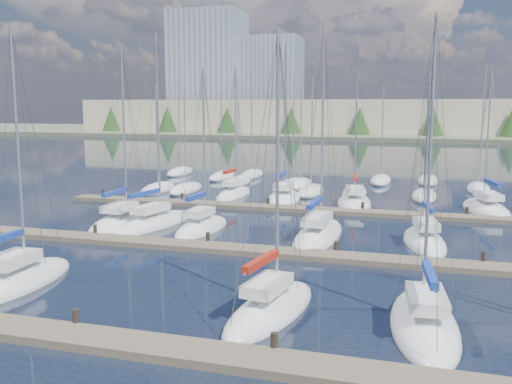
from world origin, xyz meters
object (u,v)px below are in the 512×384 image
(sailboat_l, at_px, (424,241))
(sailboat_d, at_px, (271,309))
(sailboat_e, at_px, (424,324))
(sailboat_j, at_px, (202,228))
(sailboat_i, at_px, (155,223))
(sailboat_n, at_px, (233,194))
(sailboat_c, at_px, (18,281))
(sailboat_o, at_px, (284,198))
(sailboat_k, at_px, (318,235))
(sailboat_q, at_px, (486,209))
(sailboat_h, at_px, (123,222))
(sailboat_p, at_px, (354,202))

(sailboat_l, bearing_deg, sailboat_d, -122.56)
(sailboat_e, relative_size, sailboat_j, 1.08)
(sailboat_l, relative_size, sailboat_d, 0.91)
(sailboat_i, bearing_deg, sailboat_e, -28.08)
(sailboat_n, bearing_deg, sailboat_c, -89.66)
(sailboat_o, bearing_deg, sailboat_d, -83.51)
(sailboat_k, xyz_separation_m, sailboat_n, (-10.94, 14.58, 0.02))
(sailboat_k, relative_size, sailboat_q, 1.20)
(sailboat_c, bearing_deg, sailboat_i, 86.26)
(sailboat_n, bearing_deg, sailboat_h, -100.74)
(sailboat_j, height_order, sailboat_c, sailboat_c)
(sailboat_e, relative_size, sailboat_d, 1.03)
(sailboat_h, bearing_deg, sailboat_e, -34.59)
(sailboat_l, relative_size, sailboat_c, 0.87)
(sailboat_d, distance_m, sailboat_j, 16.66)
(sailboat_k, relative_size, sailboat_p, 1.00)
(sailboat_e, relative_size, sailboat_h, 0.95)
(sailboat_o, distance_m, sailboat_h, 16.43)
(sailboat_k, distance_m, sailboat_q, 17.67)
(sailboat_l, height_order, sailboat_o, sailboat_o)
(sailboat_o, distance_m, sailboat_j, 14.29)
(sailboat_l, relative_size, sailboat_n, 0.88)
(sailboat_o, relative_size, sailboat_c, 1.14)
(sailboat_l, height_order, sailboat_p, sailboat_p)
(sailboat_o, xyz_separation_m, sailboat_i, (-6.28, -13.60, 0.00))
(sailboat_d, bearing_deg, sailboat_n, 120.63)
(sailboat_n, distance_m, sailboat_c, 28.61)
(sailboat_e, bearing_deg, sailboat_o, 108.20)
(sailboat_n, distance_m, sailboat_p, 11.71)
(sailboat_p, bearing_deg, sailboat_d, -98.37)
(sailboat_l, distance_m, sailboat_i, 18.84)
(sailboat_j, distance_m, sailboat_c, 14.43)
(sailboat_l, height_order, sailboat_h, sailboat_h)
(sailboat_e, bearing_deg, sailboat_k, 109.80)
(sailboat_i, xyz_separation_m, sailboat_q, (23.63, 13.05, -0.02))
(sailboat_k, xyz_separation_m, sailboat_q, (11.53, 13.38, -0.01))
(sailboat_h, bearing_deg, sailboat_i, 6.62)
(sailboat_l, distance_m, sailboat_c, 23.75)
(sailboat_l, bearing_deg, sailboat_p, 104.91)
(sailboat_q, relative_size, sailboat_h, 0.91)
(sailboat_h, distance_m, sailboat_j, 6.30)
(sailboat_n, xyz_separation_m, sailboat_j, (2.72, -14.73, -0.02))
(sailboat_p, bearing_deg, sailboat_c, -123.61)
(sailboat_j, bearing_deg, sailboat_l, 4.15)
(sailboat_k, xyz_separation_m, sailboat_i, (-12.10, 0.33, 0.01))
(sailboat_l, height_order, sailboat_i, sailboat_i)
(sailboat_k, relative_size, sailboat_d, 1.17)
(sailboat_o, xyz_separation_m, sailboat_d, (6.45, -28.20, -0.00))
(sailboat_k, distance_m, sailboat_e, 15.65)
(sailboat_q, relative_size, sailboat_n, 0.94)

